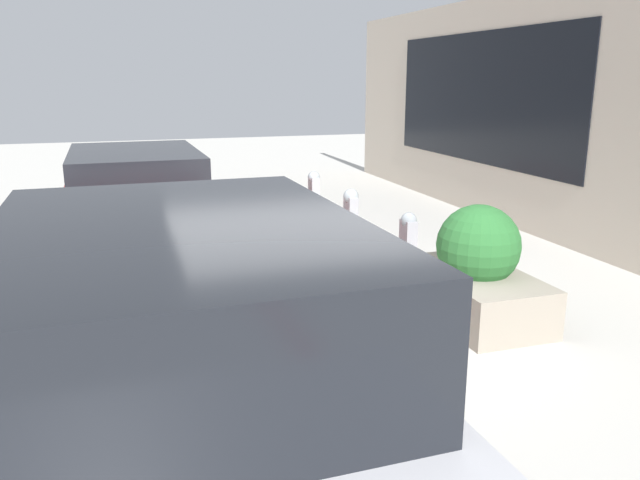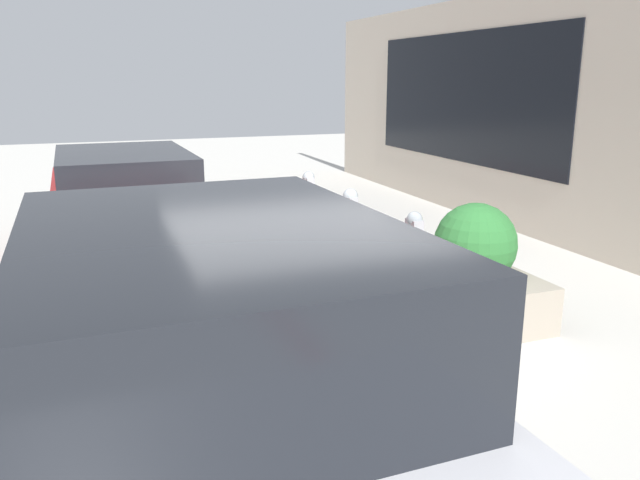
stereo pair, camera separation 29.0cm
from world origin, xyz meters
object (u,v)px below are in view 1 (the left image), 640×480
Objects in this scene: parking_meter_nearest at (407,265)px; parking_meter_second at (351,228)px; parking_meter_middle at (314,203)px; planter_box at (477,273)px; parked_car_front at (185,375)px; parked_car_middle at (137,200)px.

parking_meter_nearest is 1.01× the size of parking_meter_second.
parking_meter_middle is at bearing 0.87° from parking_meter_nearest.
parking_meter_nearest is 1.61m from planter_box.
parked_car_front is at bearing 124.88° from parking_meter_nearest.
parking_meter_second is 1.39m from planter_box.
parked_car_middle reaches higher than parking_meter_nearest.
planter_box is 3.86m from parked_car_front.
planter_box is at bearing -53.16° from parking_meter_nearest.
parking_meter_second is 1.20m from parking_meter_middle.
planter_box is (-1.47, -1.27, -0.51)m from parking_meter_middle.
parked_car_middle reaches higher than parking_meter_middle.
planter_box is at bearing -137.02° from parked_car_middle.
parking_meter_nearest is 0.30× the size of parked_car_middle.
parked_car_middle is (5.52, 0.05, -0.10)m from parked_car_front.
parking_meter_middle is 0.30× the size of parked_car_middle.
parked_car_middle is (4.20, 1.94, -0.13)m from parking_meter_nearest.
parking_meter_nearest is 1.01× the size of parking_meter_middle.
parking_meter_second is at bearing 1.71° from parking_meter_nearest.
parking_meter_middle is at bearing 0.04° from parking_meter_second.
parking_meter_nearest is at bearing -178.29° from parking_meter_second.
parked_car_front is at bearing 153.48° from parking_meter_middle.
planter_box is 4.57m from parked_car_middle.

